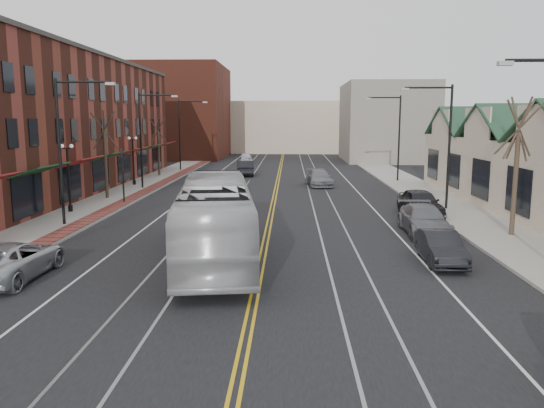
# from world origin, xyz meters

# --- Properties ---
(ground) EXTENTS (160.00, 160.00, 0.00)m
(ground) POSITION_xyz_m (0.00, 0.00, 0.00)
(ground) COLOR black
(ground) RESTS_ON ground
(sidewalk_left) EXTENTS (4.00, 120.00, 0.15)m
(sidewalk_left) POSITION_xyz_m (-12.00, 20.00, 0.07)
(sidewalk_left) COLOR gray
(sidewalk_left) RESTS_ON ground
(sidewalk_right) EXTENTS (4.00, 120.00, 0.15)m
(sidewalk_right) POSITION_xyz_m (12.00, 20.00, 0.07)
(sidewalk_right) COLOR gray
(sidewalk_right) RESTS_ON ground
(building_left) EXTENTS (10.00, 50.00, 11.00)m
(building_left) POSITION_xyz_m (-19.00, 27.00, 5.50)
(building_left) COLOR maroon
(building_left) RESTS_ON ground
(backdrop_left) EXTENTS (14.00, 18.00, 14.00)m
(backdrop_left) POSITION_xyz_m (-16.00, 70.00, 7.00)
(backdrop_left) COLOR maroon
(backdrop_left) RESTS_ON ground
(backdrop_mid) EXTENTS (22.00, 14.00, 9.00)m
(backdrop_mid) POSITION_xyz_m (0.00, 85.00, 4.50)
(backdrop_mid) COLOR #B9A78E
(backdrop_mid) RESTS_ON ground
(backdrop_right) EXTENTS (12.00, 16.00, 11.00)m
(backdrop_right) POSITION_xyz_m (15.00, 65.00, 5.50)
(backdrop_right) COLOR slate
(backdrop_right) RESTS_ON ground
(streetlight_l_1) EXTENTS (3.33, 0.25, 8.00)m
(streetlight_l_1) POSITION_xyz_m (-11.05, 16.00, 5.03)
(streetlight_l_1) COLOR black
(streetlight_l_1) RESTS_ON sidewalk_left
(streetlight_l_2) EXTENTS (3.33, 0.25, 8.00)m
(streetlight_l_2) POSITION_xyz_m (-11.05, 32.00, 5.03)
(streetlight_l_2) COLOR black
(streetlight_l_2) RESTS_ON sidewalk_left
(streetlight_l_3) EXTENTS (3.33, 0.25, 8.00)m
(streetlight_l_3) POSITION_xyz_m (-11.05, 48.00, 5.03)
(streetlight_l_3) COLOR black
(streetlight_l_3) RESTS_ON sidewalk_left
(streetlight_r_1) EXTENTS (3.33, 0.25, 8.00)m
(streetlight_r_1) POSITION_xyz_m (11.05, 22.00, 5.03)
(streetlight_r_1) COLOR black
(streetlight_r_1) RESTS_ON sidewalk_right
(streetlight_r_2) EXTENTS (3.33, 0.25, 8.00)m
(streetlight_r_2) POSITION_xyz_m (11.05, 38.00, 5.03)
(streetlight_r_2) COLOR black
(streetlight_r_2) RESTS_ON sidewalk_right
(lamppost_l_2) EXTENTS (0.84, 0.28, 4.27)m
(lamppost_l_2) POSITION_xyz_m (-12.80, 20.00, 2.20)
(lamppost_l_2) COLOR black
(lamppost_l_2) RESTS_ON sidewalk_left
(lamppost_l_3) EXTENTS (0.84, 0.28, 4.27)m
(lamppost_l_3) POSITION_xyz_m (-12.80, 34.00, 2.20)
(lamppost_l_3) COLOR black
(lamppost_l_3) RESTS_ON sidewalk_left
(tree_left_near) EXTENTS (1.78, 1.37, 6.48)m
(tree_left_near) POSITION_xyz_m (-12.50, 26.00, 3.51)
(tree_left_near) COLOR #382B21
(tree_left_near) RESTS_ON sidewalk_left
(tree_left_far) EXTENTS (1.66, 1.28, 6.02)m
(tree_left_far) POSITION_xyz_m (-12.50, 42.00, 3.28)
(tree_left_far) COLOR #382B21
(tree_left_far) RESTS_ON sidewalk_left
(tree_right_mid) EXTENTS (1.90, 1.46, 6.93)m
(tree_right_mid) POSITION_xyz_m (12.50, 14.00, 3.75)
(tree_right_mid) COLOR #382B21
(tree_right_mid) RESTS_ON sidewalk_right
(traffic_signal) EXTENTS (0.18, 0.15, 3.80)m
(traffic_signal) POSITION_xyz_m (-10.60, 24.00, 2.35)
(traffic_signal) COLOR black
(traffic_signal) RESTS_ON sidewalk_left
(transit_bus) EXTENTS (4.49, 12.71, 3.46)m
(transit_bus) POSITION_xyz_m (-2.00, 9.34, 1.73)
(transit_bus) COLOR silver
(transit_bus) RESTS_ON ground
(parked_suv) EXTENTS (2.41, 5.12, 1.42)m
(parked_suv) POSITION_xyz_m (-9.30, 6.24, 0.71)
(parked_suv) COLOR #AEB0B6
(parked_suv) RESTS_ON ground
(parked_car_b) EXTENTS (1.50, 4.08, 1.33)m
(parked_car_b) POSITION_xyz_m (7.50, 8.97, 0.67)
(parked_car_b) COLOR black
(parked_car_b) RESTS_ON ground
(parked_car_c) EXTENTS (2.15, 5.20, 1.50)m
(parked_car_c) POSITION_xyz_m (8.22, 14.65, 0.75)
(parked_car_c) COLOR slate
(parked_car_c) RESTS_ON ground
(parked_car_d) EXTENTS (2.29, 5.00, 1.66)m
(parked_car_d) POSITION_xyz_m (9.30, 19.98, 0.83)
(parked_car_d) COLOR black
(parked_car_d) RESTS_ON ground
(distant_car_left) EXTENTS (2.23, 5.01, 1.60)m
(distant_car_left) POSITION_xyz_m (-3.61, 43.51, 0.80)
(distant_car_left) COLOR black
(distant_car_left) RESTS_ON ground
(distant_car_right) EXTENTS (2.53, 5.15, 1.44)m
(distant_car_right) POSITION_xyz_m (3.81, 34.70, 0.72)
(distant_car_right) COLOR slate
(distant_car_right) RESTS_ON ground
(distant_car_far) EXTENTS (2.12, 4.38, 1.44)m
(distant_car_far) POSITION_xyz_m (-4.87, 59.71, 0.72)
(distant_car_far) COLOR silver
(distant_car_far) RESTS_ON ground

